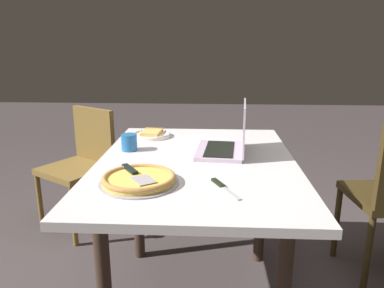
{
  "coord_description": "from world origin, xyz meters",
  "views": [
    {
      "loc": [
        -1.63,
        -0.06,
        1.28
      ],
      "look_at": [
        -0.05,
        0.02,
        0.83
      ],
      "focal_mm": 34.63,
      "sensor_mm": 36.0,
      "label": 1
    }
  ],
  "objects_px": {
    "table_knife": "(223,187)",
    "laptop": "(228,142)",
    "chair_near": "(83,160)",
    "pizza_plate": "(152,134)",
    "dining_table": "(196,180)",
    "drink_cup": "(129,142)",
    "pizza_tray": "(139,179)"
  },
  "relations": [
    {
      "from": "pizza_plate",
      "to": "pizza_tray",
      "type": "bearing_deg",
      "value": -174.9
    },
    {
      "from": "table_knife",
      "to": "drink_cup",
      "type": "bearing_deg",
      "value": 44.35
    },
    {
      "from": "table_knife",
      "to": "laptop",
      "type": "bearing_deg",
      "value": -4.77
    },
    {
      "from": "laptop",
      "to": "table_knife",
      "type": "bearing_deg",
      "value": 175.23
    },
    {
      "from": "table_knife",
      "to": "chair_near",
      "type": "height_order",
      "value": "chair_near"
    },
    {
      "from": "laptop",
      "to": "chair_near",
      "type": "relative_size",
      "value": 0.42
    },
    {
      "from": "pizza_tray",
      "to": "table_knife",
      "type": "distance_m",
      "value": 0.33
    },
    {
      "from": "laptop",
      "to": "table_knife",
      "type": "xyz_separation_m",
      "value": [
        -0.45,
        0.04,
        -0.05
      ]
    },
    {
      "from": "table_knife",
      "to": "chair_near",
      "type": "relative_size",
      "value": 0.24
    },
    {
      "from": "pizza_plate",
      "to": "table_knife",
      "type": "xyz_separation_m",
      "value": [
        -0.75,
        -0.39,
        -0.01
      ]
    },
    {
      "from": "dining_table",
      "to": "chair_near",
      "type": "bearing_deg",
      "value": 47.01
    },
    {
      "from": "dining_table",
      "to": "drink_cup",
      "type": "height_order",
      "value": "drink_cup"
    },
    {
      "from": "chair_near",
      "to": "pizza_plate",
      "type": "bearing_deg",
      "value": -121.8
    },
    {
      "from": "laptop",
      "to": "pizza_plate",
      "type": "xyz_separation_m",
      "value": [
        0.3,
        0.43,
        -0.04
      ]
    },
    {
      "from": "dining_table",
      "to": "pizza_plate",
      "type": "height_order",
      "value": "pizza_plate"
    },
    {
      "from": "laptop",
      "to": "dining_table",
      "type": "bearing_deg",
      "value": 129.86
    },
    {
      "from": "table_knife",
      "to": "chair_near",
      "type": "distance_m",
      "value": 1.45
    },
    {
      "from": "laptop",
      "to": "chair_near",
      "type": "height_order",
      "value": "laptop"
    },
    {
      "from": "dining_table",
      "to": "laptop",
      "type": "height_order",
      "value": "laptop"
    },
    {
      "from": "chair_near",
      "to": "table_knife",
      "type": "bearing_deg",
      "value": -139.41
    },
    {
      "from": "dining_table",
      "to": "laptop",
      "type": "distance_m",
      "value": 0.25
    },
    {
      "from": "pizza_plate",
      "to": "drink_cup",
      "type": "distance_m",
      "value": 0.29
    },
    {
      "from": "dining_table",
      "to": "drink_cup",
      "type": "distance_m",
      "value": 0.4
    },
    {
      "from": "pizza_tray",
      "to": "chair_near",
      "type": "bearing_deg",
      "value": 29.71
    },
    {
      "from": "laptop",
      "to": "chair_near",
      "type": "distance_m",
      "value": 1.2
    },
    {
      "from": "dining_table",
      "to": "pizza_tray",
      "type": "distance_m",
      "value": 0.38
    },
    {
      "from": "dining_table",
      "to": "drink_cup",
      "type": "relative_size",
      "value": 15.06
    },
    {
      "from": "laptop",
      "to": "drink_cup",
      "type": "relative_size",
      "value": 4.12
    },
    {
      "from": "pizza_plate",
      "to": "pizza_tray",
      "type": "relative_size",
      "value": 0.71
    },
    {
      "from": "pizza_plate",
      "to": "chair_near",
      "type": "bearing_deg",
      "value": 58.2
    },
    {
      "from": "pizza_plate",
      "to": "table_knife",
      "type": "distance_m",
      "value": 0.85
    },
    {
      "from": "pizza_tray",
      "to": "chair_near",
      "type": "height_order",
      "value": "chair_near"
    }
  ]
}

